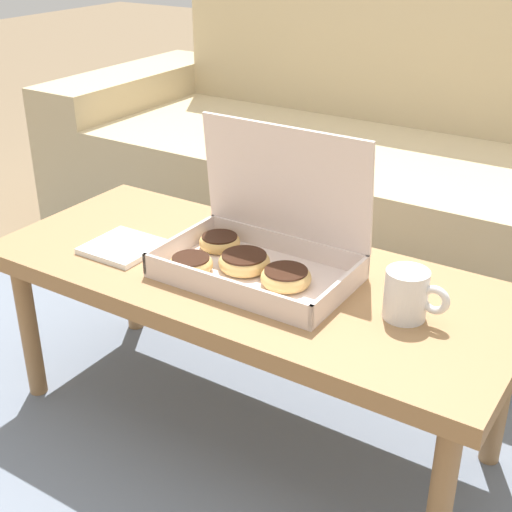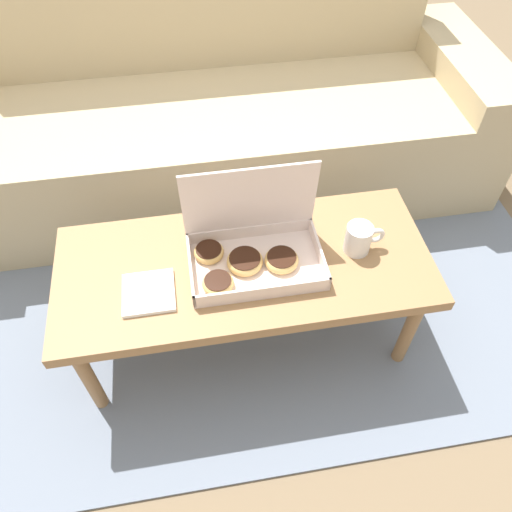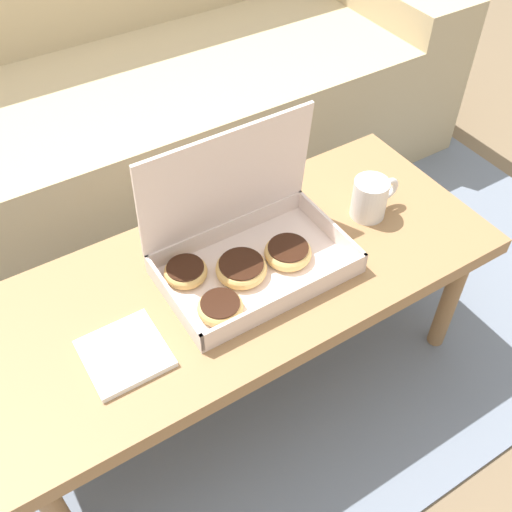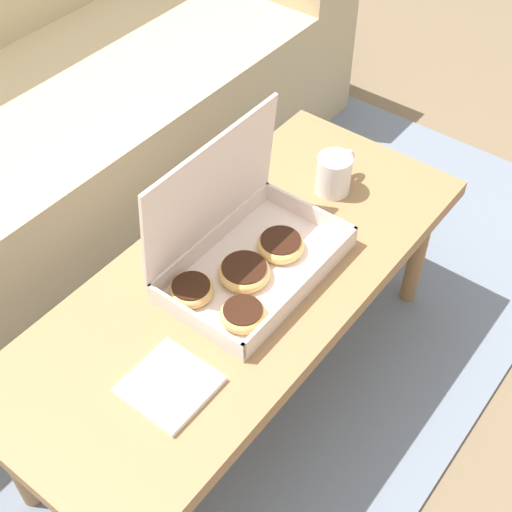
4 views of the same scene
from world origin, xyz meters
TOP-DOWN VIEW (x-y plane):
  - ground_plane at (0.00, 0.00)m, footprint 12.00×12.00m
  - area_rug at (0.00, 0.30)m, footprint 2.52×1.83m
  - couch at (0.00, 0.82)m, footprint 2.40×0.83m
  - coffee_table at (0.00, -0.10)m, footprint 1.16×0.49m
  - pastry_box at (0.01, -0.10)m, footprint 0.40×0.25m
  - coffee_mug at (0.36, -0.10)m, footprint 0.12×0.08m
  - napkin_stack at (-0.29, -0.17)m, footprint 0.15×0.15m

SIDE VIEW (x-z plane):
  - ground_plane at x=0.00m, z-range 0.00..0.00m
  - area_rug at x=0.00m, z-range 0.00..0.01m
  - couch at x=0.00m, z-range -0.17..0.83m
  - coffee_table at x=0.00m, z-range 0.17..0.59m
  - napkin_stack at x=-0.29m, z-range 0.42..0.43m
  - coffee_mug at x=0.36m, z-range 0.42..0.52m
  - pastry_box at x=0.01m, z-range 0.32..0.63m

